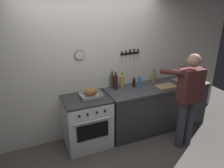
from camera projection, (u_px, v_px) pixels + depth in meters
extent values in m
cube|color=white|center=(91.00, 68.00, 3.88)|extent=(6.00, 0.10, 2.60)
cube|color=black|center=(130.00, 53.00, 4.03)|extent=(0.38, 0.02, 0.04)
cube|color=silver|center=(122.00, 59.00, 3.99)|extent=(0.02, 0.00, 0.13)
cube|color=black|center=(122.00, 53.00, 3.95)|extent=(0.02, 0.02, 0.08)
cube|color=silver|center=(126.00, 59.00, 4.02)|extent=(0.02, 0.00, 0.15)
cube|color=black|center=(126.00, 53.00, 3.98)|extent=(0.02, 0.02, 0.08)
cube|color=silver|center=(130.00, 58.00, 4.05)|extent=(0.02, 0.00, 0.13)
cube|color=black|center=(130.00, 52.00, 4.01)|extent=(0.02, 0.02, 0.10)
cube|color=silver|center=(134.00, 59.00, 4.09)|extent=(0.02, 0.00, 0.17)
cube|color=black|center=(134.00, 51.00, 4.04)|extent=(0.02, 0.02, 0.10)
cube|color=silver|center=(138.00, 57.00, 4.11)|extent=(0.02, 0.00, 0.12)
cube|color=black|center=(138.00, 51.00, 4.07)|extent=(0.02, 0.02, 0.09)
cylinder|color=white|center=(79.00, 55.00, 3.65)|extent=(0.15, 0.02, 0.15)
torus|color=black|center=(79.00, 55.00, 3.65)|extent=(0.16, 0.02, 0.16)
cube|color=#38383D|center=(156.00, 107.00, 4.34)|extent=(2.00, 0.62, 0.86)
cube|color=#3D3D42|center=(158.00, 86.00, 4.18)|extent=(2.03, 0.65, 0.04)
cube|color=#B2B5B7|center=(185.00, 82.00, 4.46)|extent=(0.44, 0.36, 0.11)
cube|color=white|center=(87.00, 123.00, 3.81)|extent=(0.76, 0.62, 0.87)
cube|color=black|center=(93.00, 131.00, 3.54)|extent=(0.53, 0.01, 0.28)
cube|color=#2D2D2D|center=(86.00, 99.00, 3.65)|extent=(0.76, 0.62, 0.03)
cylinder|color=black|center=(79.00, 116.00, 3.34)|extent=(0.04, 0.02, 0.04)
cylinder|color=black|center=(88.00, 114.00, 3.39)|extent=(0.04, 0.02, 0.04)
cylinder|color=black|center=(97.00, 112.00, 3.44)|extent=(0.04, 0.02, 0.04)
cylinder|color=black|center=(105.00, 111.00, 3.49)|extent=(0.04, 0.02, 0.04)
cylinder|color=silver|center=(93.00, 121.00, 3.44)|extent=(0.61, 0.02, 0.02)
cylinder|color=#383842|center=(181.00, 125.00, 3.76)|extent=(0.14, 0.14, 0.86)
cylinder|color=#383842|center=(189.00, 122.00, 3.83)|extent=(0.14, 0.14, 0.86)
cube|color=#4C2323|center=(191.00, 85.00, 3.53)|extent=(0.38, 0.22, 0.56)
sphere|color=#9E755B|center=(194.00, 60.00, 3.38)|extent=(0.21, 0.21, 0.21)
cylinder|color=#4C2323|center=(172.00, 72.00, 3.59)|extent=(0.09, 0.55, 0.22)
cylinder|color=#4C2323|center=(192.00, 69.00, 3.75)|extent=(0.09, 0.55, 0.22)
cube|color=#B7B7BC|center=(91.00, 97.00, 3.68)|extent=(0.34, 0.25, 0.01)
cube|color=#B7B7BC|center=(93.00, 98.00, 3.57)|extent=(0.34, 0.01, 0.05)
cube|color=#B7B7BC|center=(89.00, 92.00, 3.78)|extent=(0.34, 0.01, 0.05)
cube|color=#B7B7BC|center=(81.00, 97.00, 3.61)|extent=(0.01, 0.25, 0.05)
cube|color=#B7B7BC|center=(100.00, 93.00, 3.74)|extent=(0.01, 0.25, 0.05)
ellipsoid|color=#935628|center=(91.00, 92.00, 3.65)|extent=(0.23, 0.17, 0.16)
cube|color=tan|center=(166.00, 86.00, 4.10)|extent=(0.36, 0.24, 0.02)
cylinder|color=gold|center=(122.00, 81.00, 4.08)|extent=(0.07, 0.07, 0.21)
cylinder|color=gold|center=(122.00, 75.00, 4.04)|extent=(0.03, 0.03, 0.05)
cylinder|color=black|center=(122.00, 73.00, 4.02)|extent=(0.03, 0.03, 0.01)
cylinder|color=black|center=(134.00, 83.00, 4.07)|extent=(0.06, 0.06, 0.15)
cylinder|color=black|center=(134.00, 78.00, 4.04)|extent=(0.03, 0.03, 0.03)
cylinder|color=#B21919|center=(134.00, 77.00, 4.03)|extent=(0.03, 0.03, 0.01)
cylinder|color=#47141E|center=(116.00, 83.00, 3.96)|extent=(0.07, 0.07, 0.25)
cylinder|color=#47141E|center=(116.00, 75.00, 3.90)|extent=(0.03, 0.03, 0.06)
cylinder|color=maroon|center=(116.00, 73.00, 3.89)|extent=(0.04, 0.04, 0.01)
cylinder|color=#338CCC|center=(139.00, 82.00, 4.06)|extent=(0.07, 0.07, 0.19)
cylinder|color=#338CCC|center=(140.00, 76.00, 4.02)|extent=(0.03, 0.03, 0.04)
cylinder|color=white|center=(140.00, 75.00, 4.01)|extent=(0.03, 0.03, 0.01)
cylinder|color=#385623|center=(112.00, 81.00, 4.02)|extent=(0.07, 0.07, 0.24)
cylinder|color=#385623|center=(112.00, 74.00, 3.97)|extent=(0.03, 0.03, 0.05)
cylinder|color=black|center=(112.00, 72.00, 3.96)|extent=(0.04, 0.04, 0.01)
cylinder|color=#997F4C|center=(154.00, 77.00, 4.31)|extent=(0.06, 0.06, 0.20)
cylinder|color=#997F4C|center=(154.00, 71.00, 4.26)|extent=(0.03, 0.03, 0.04)
cylinder|color=black|center=(155.00, 70.00, 4.25)|extent=(0.03, 0.03, 0.01)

